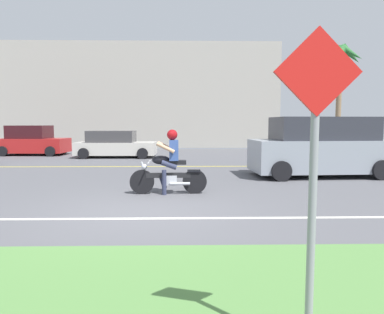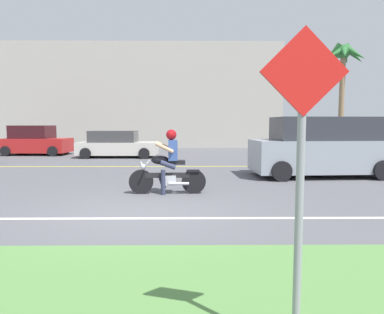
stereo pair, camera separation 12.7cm
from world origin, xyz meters
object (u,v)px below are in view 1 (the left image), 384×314
parked_car_0 (33,141)px  parked_car_1 (115,145)px  suv_nearby (321,148)px  motorcyclist (169,167)px  palm_tree_0 (340,62)px  street_sign (314,164)px

parked_car_0 → parked_car_1: (4.99, -1.51, -0.11)m
parked_car_0 → suv_nearby: bearing=-32.5°
motorcyclist → suv_nearby: suv_nearby is taller
suv_nearby → parked_car_1: size_ratio=1.15×
suv_nearby → palm_tree_0: size_ratio=0.69×
motorcyclist → street_sign: 6.64m
parked_car_0 → parked_car_1: parked_car_0 is taller
suv_nearby → street_sign: bearing=-111.5°
street_sign → parked_car_0: bearing=118.3°
suv_nearby → parked_car_1: 10.88m
parked_car_0 → parked_car_1: bearing=-16.8°
street_sign → palm_tree_0: bearing=66.1°
parked_car_0 → palm_tree_0: bearing=8.0°
palm_tree_0 → street_sign: bearing=-113.9°
parked_car_0 → street_sign: bearing=-61.7°
motorcyclist → palm_tree_0: 18.24m
parked_car_0 → palm_tree_0: 19.55m
palm_tree_0 → street_sign: size_ratio=2.82×
suv_nearby → palm_tree_0: palm_tree_0 is taller
parked_car_1 → parked_car_0: bearing=163.2°
suv_nearby → parked_car_0: 15.80m
suv_nearby → street_sign: (-3.70, -9.40, 0.53)m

